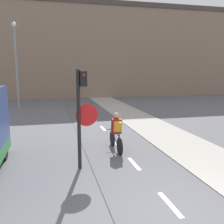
% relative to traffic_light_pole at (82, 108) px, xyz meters
% --- Properties ---
extents(ground_plane, '(120.00, 120.00, 0.00)m').
position_rel_traffic_light_pole_xyz_m(ground_plane, '(1.63, -3.09, -1.86)').
color(ground_plane, '#5B5B60').
extents(bike_lane, '(2.74, 60.00, 0.02)m').
position_rel_traffic_light_pole_xyz_m(bike_lane, '(1.63, -3.08, -1.85)').
color(bike_lane, '#56565B').
rests_on(bike_lane, ground_plane).
extents(building_row_background, '(60.00, 5.20, 10.08)m').
position_rel_traffic_light_pole_xyz_m(building_row_background, '(1.63, 21.60, 3.19)').
color(building_row_background, '#89705B').
rests_on(building_row_background, ground_plane).
extents(traffic_light_pole, '(0.67, 0.25, 2.99)m').
position_rel_traffic_light_pole_xyz_m(traffic_light_pole, '(0.00, 0.00, 0.00)').
color(traffic_light_pole, black).
rests_on(traffic_light_pole, ground_plane).
extents(street_lamp_far, '(0.36, 0.36, 6.47)m').
position_rel_traffic_light_pole_xyz_m(street_lamp_far, '(-3.40, 13.20, 2.12)').
color(street_lamp_far, gray).
rests_on(street_lamp_far, ground_plane).
extents(cyclist_near, '(0.46, 1.71, 1.44)m').
position_rel_traffic_light_pole_xyz_m(cyclist_near, '(1.41, 1.36, -1.16)').
color(cyclist_near, black).
rests_on(cyclist_near, ground_plane).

